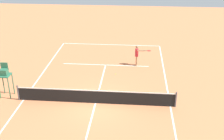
# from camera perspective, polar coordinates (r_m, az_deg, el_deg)

# --- Properties ---
(ground_plane) EXTENTS (60.00, 60.00, 0.00)m
(ground_plane) POSITION_cam_1_polar(r_m,az_deg,el_deg) (19.50, -3.22, -6.44)
(ground_plane) COLOR #D37A4C
(court_lines) EXTENTS (9.87, 23.12, 0.01)m
(court_lines) POSITION_cam_1_polar(r_m,az_deg,el_deg) (19.50, -3.22, -6.43)
(court_lines) COLOR white
(court_lines) RESTS_ON ground
(tennis_net) EXTENTS (10.47, 0.10, 1.07)m
(tennis_net) POSITION_cam_1_polar(r_m,az_deg,el_deg) (19.25, -3.26, -5.17)
(tennis_net) COLOR #4C4C51
(tennis_net) RESTS_ON ground
(player_serving) EXTENTS (1.31, 0.52, 1.79)m
(player_serving) POSITION_cam_1_polar(r_m,az_deg,el_deg) (24.69, 4.93, 3.18)
(player_serving) COLOR #9E704C
(player_serving) RESTS_ON ground
(tennis_ball) EXTENTS (0.07, 0.07, 0.07)m
(tennis_ball) POSITION_cam_1_polar(r_m,az_deg,el_deg) (23.36, 0.73, -0.78)
(tennis_ball) COLOR #CCE033
(tennis_ball) RESTS_ON ground
(umpire_chair) EXTENTS (0.80, 0.80, 2.41)m
(umpire_chair) POSITION_cam_1_polar(r_m,az_deg,el_deg) (20.86, -20.16, -0.85)
(umpire_chair) COLOR #2D6B4C
(umpire_chair) RESTS_ON ground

